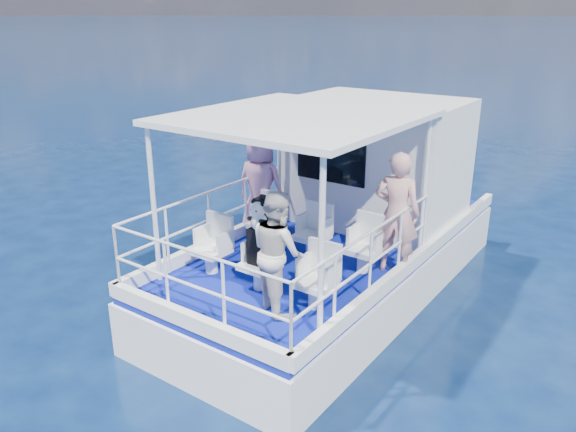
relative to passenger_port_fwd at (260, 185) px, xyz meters
The scene contains 20 objects.
ground 2.23m from the passenger_port_fwd, 22.81° to the right, with size 2000.00×2000.00×0.00m, color #08173B.
hull 2.22m from the passenger_port_fwd, 20.78° to the left, with size 3.00×7.00×1.60m, color white.
deck 1.62m from the passenger_port_fwd, 20.78° to the left, with size 2.90×6.90×0.10m, color navy.
cabin 2.18m from the passenger_port_fwd, 54.84° to the left, with size 2.85×2.00×2.20m, color white.
canopy 1.99m from the passenger_port_fwd, 30.13° to the right, with size 3.00×3.20×0.08m, color white.
canopy_posts 1.49m from the passenger_port_fwd, 31.82° to the right, with size 2.77×2.97×2.20m.
railings 1.71m from the passenger_port_fwd, 41.36° to the right, with size 2.84×3.59×1.00m, color white, non-canonical shape.
seat_port_fwd 0.83m from the passenger_port_fwd, 42.93° to the right, with size 0.48×0.46×0.38m, color white.
seat_center_fwd 1.46m from the passenger_port_fwd, 14.60° to the right, with size 0.48×0.46×0.38m, color white.
seat_stbd_fwd 2.28m from the passenger_port_fwd, ahead, with size 0.48×0.46×0.38m, color white.
seat_port_aft 1.80m from the passenger_port_fwd, 77.85° to the right, with size 0.48×0.46×0.38m, color white.
seat_center_aft 2.16m from the passenger_port_fwd, 52.44° to the right, with size 0.48×0.46×0.38m, color white.
seat_stbd_aft 2.78m from the passenger_port_fwd, 37.09° to the right, with size 0.48×0.46×0.38m, color white.
passenger_port_fwd is the anchor object (origin of this frame).
passenger_stbd_fwd 2.50m from the passenger_port_fwd, ahead, with size 0.66×0.43×1.80m, color #E49B93.
passenger_stbd_aft 2.62m from the passenger_port_fwd, 47.22° to the right, with size 0.77×0.60×1.58m, color silver.
backpack_port 0.56m from the passenger_port_fwd, 47.45° to the right, with size 0.30×0.17×0.40m, color black.
backpack_center 2.10m from the passenger_port_fwd, 51.93° to the right, with size 0.33×0.19×0.50m, color black.
compact_camera 0.47m from the passenger_port_fwd, 46.26° to the right, with size 0.11×0.06×0.06m, color black.
panda 2.09m from the passenger_port_fwd, 52.41° to the right, with size 0.26×0.22×0.41m, color white, non-canonical shape.
Camera 1 is at (4.33, -6.54, 4.48)m, focal length 35.00 mm.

